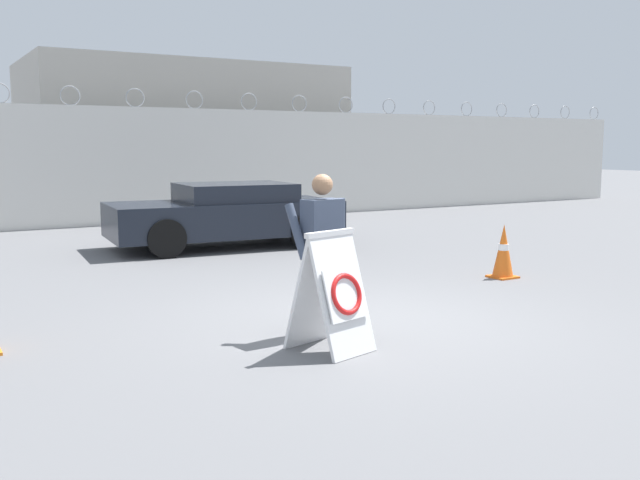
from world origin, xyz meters
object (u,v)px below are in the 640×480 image
object	(u,v)px
security_guard	(322,247)
parked_car_rear_sedan	(226,214)
traffic_cone_mid	(503,251)
barricade_sign	(333,291)

from	to	relation	value
security_guard	parked_car_rear_sedan	distance (m)	6.63
traffic_cone_mid	parked_car_rear_sedan	xyz separation A→B (m)	(-2.23, 5.06, 0.24)
barricade_sign	parked_car_rear_sedan	bearing A→B (deg)	59.57
barricade_sign	traffic_cone_mid	xyz separation A→B (m)	(4.13, 1.93, -0.18)
barricade_sign	security_guard	size ratio (longest dim) A/B	0.70
security_guard	traffic_cone_mid	bearing A→B (deg)	-171.65
traffic_cone_mid	parked_car_rear_sedan	world-z (taller)	parked_car_rear_sedan
traffic_cone_mid	parked_car_rear_sedan	size ratio (longest dim) A/B	0.18
traffic_cone_mid	parked_car_rear_sedan	bearing A→B (deg)	113.81
traffic_cone_mid	security_guard	bearing A→B (deg)	-160.85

